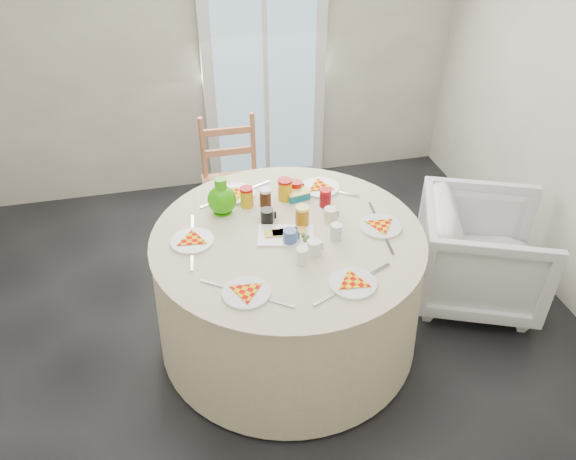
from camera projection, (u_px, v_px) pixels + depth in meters
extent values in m
plane|color=black|center=(267.00, 342.00, 3.46)|extent=(4.00, 4.00, 0.00)
cube|color=#BCB5A3|center=(211.00, 34.00, 4.28)|extent=(4.00, 0.02, 2.60)
cube|color=silver|center=(264.00, 64.00, 4.46)|extent=(1.00, 0.08, 2.10)
cylinder|color=beige|center=(288.00, 288.00, 3.30)|extent=(1.56, 1.56, 0.79)
imported|color=white|center=(482.00, 249.00, 3.59)|extent=(0.94, 0.97, 0.77)
cube|color=#0D6B87|center=(298.00, 196.00, 3.36)|extent=(0.15, 0.12, 0.05)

